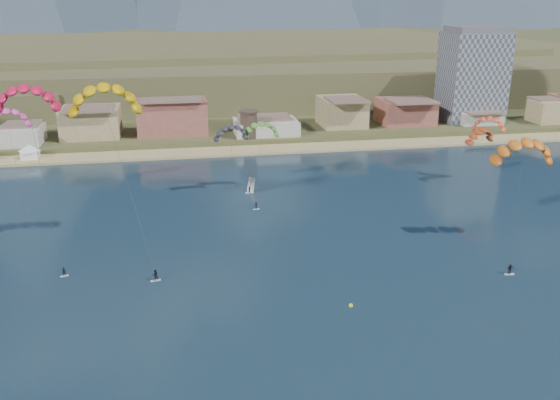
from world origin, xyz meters
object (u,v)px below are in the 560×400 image
Objects in this scene: kitesurfer_yellow at (104,95)px; buoy at (351,305)px; kitesurfer_orange at (524,147)px; apartment_tower at (473,75)px; watchtower at (249,124)px; windsurfer at (250,188)px; kitesurfer_green at (261,128)px; kitesurfer_red at (26,94)px.

kitesurfer_yellow is 49.78× the size of buoy.
kitesurfer_orange is 35.45× the size of buoy.
apartment_tower is 82.02m from watchtower.
kitesurfer_orange is 45.39m from buoy.
watchtower reaches higher than windsurfer.
windsurfer is (-5.93, -47.38, -5.21)m from watchtower.
apartment_tower is 3.72× the size of watchtower.
windsurfer is at bearing -155.30° from kitesurfer_green.
apartment_tower is at bearing 34.75° from kitesurfer_red.
kitesurfer_yellow reaches higher than buoy.
windsurfer is at bearing -144.46° from apartment_tower.
apartment_tower is 102.54m from kitesurfer_green.
kitesurfer_red is 53.85m from kitesurfer_green.
watchtower is 48.03m from windsurfer.
apartment_tower is at bearing 67.64° from kitesurfer_orange.
apartment_tower is 1.64× the size of kitesurfer_green.
windsurfer is at bearing 43.50° from kitesurfer_yellow.
kitesurfer_red reaches higher than kitesurfer_orange.
apartment_tower is 1.36× the size of kitesurfer_orange.
kitesurfer_red is at bearing 179.18° from kitesurfer_yellow.
kitesurfer_yellow is at bearing -0.82° from kitesurfer_red.
kitesurfer_green is at bearing 137.05° from kitesurfer_orange.
apartment_tower is at bearing 37.69° from kitesurfer_yellow.
windsurfer is at bearing 97.98° from buoy.
watchtower is 12.91× the size of buoy.
windsurfer is (-85.93, -61.38, -16.66)m from apartment_tower.
buoy is (36.25, -29.56, -28.20)m from kitesurfer_yellow.
kitesurfer_orange is at bearing -65.37° from watchtower.
kitesurfer_green is at bearing 42.12° from kitesurfer_yellow.
apartment_tower is 8.76× the size of windsurfer.
apartment_tower is at bearing 9.93° from watchtower.
apartment_tower is 1.00× the size of kitesurfer_red.
kitesurfer_green is 59.93m from buoy.
kitesurfer_orange is at bearing -112.36° from apartment_tower.
kitesurfer_yellow is 44.03m from kitesurfer_green.
kitesurfer_orange is at bearing 26.46° from buoy.
apartment_tower reaches higher than kitesurfer_yellow.
kitesurfer_green is 29.33× the size of buoy.
kitesurfer_green is (-42.20, 39.28, -3.27)m from kitesurfer_orange.
kitesurfer_orange is 61.43m from windsurfer.
windsurfer is 5.49× the size of buoy.
kitesurfer_green is at bearing 32.54° from kitesurfer_red.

